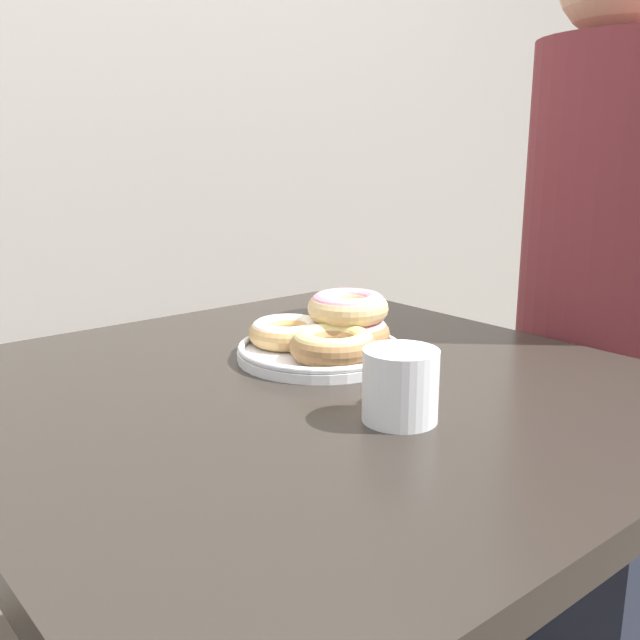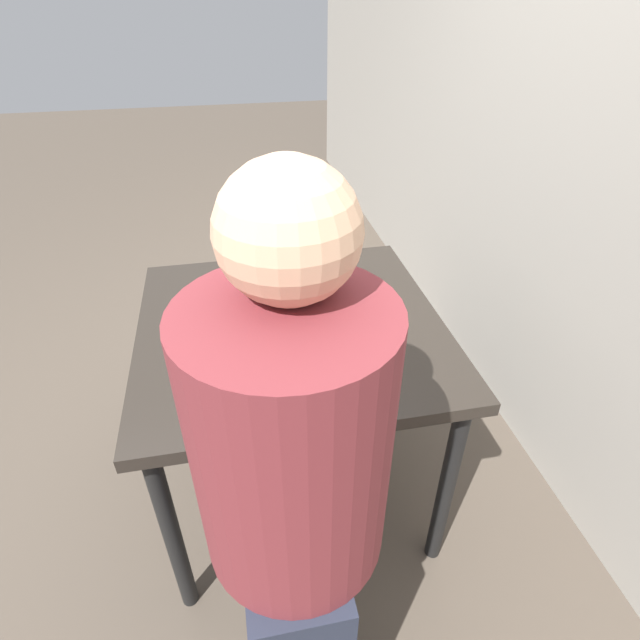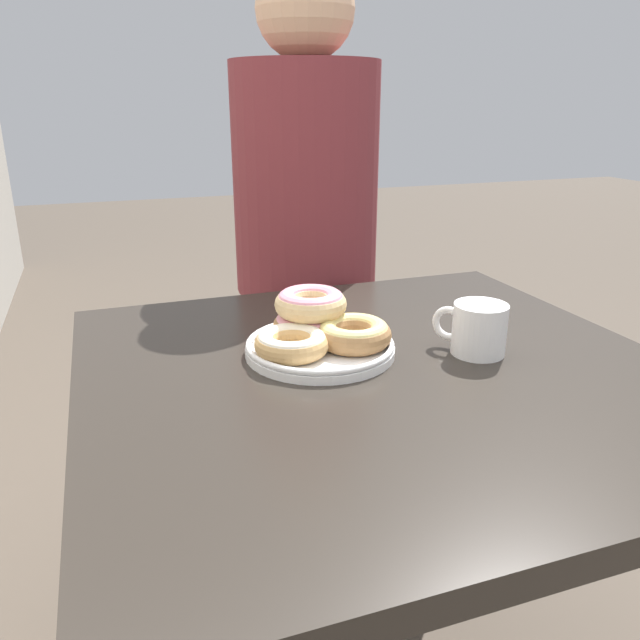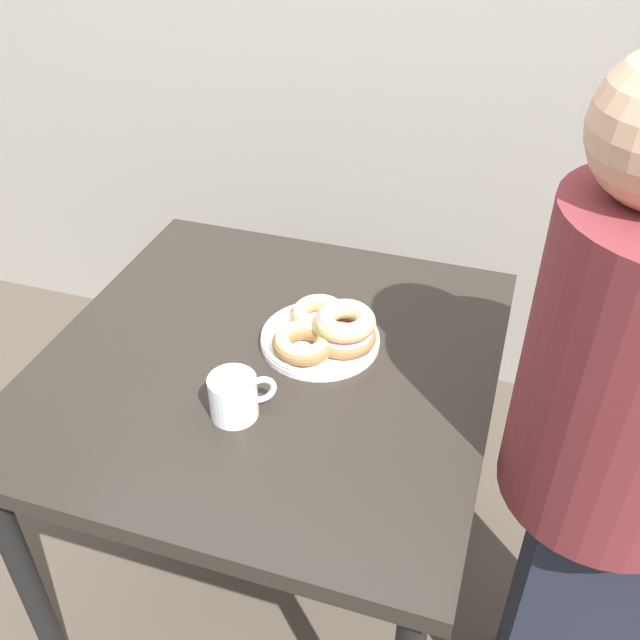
{
  "view_description": "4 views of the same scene",
  "coord_description": "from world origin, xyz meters",
  "px_view_note": "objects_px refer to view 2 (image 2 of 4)",
  "views": [
    {
      "loc": [
        -0.57,
        -0.58,
        1.06
      ],
      "look_at": [
        0.09,
        0.22,
        0.81
      ],
      "focal_mm": 40.0,
      "sensor_mm": 36.0,
      "label": 1
    },
    {
      "loc": [
        1.26,
        -0.02,
        1.64
      ],
      "look_at": [
        0.09,
        0.22,
        0.81
      ],
      "focal_mm": 28.0,
      "sensor_mm": 36.0,
      "label": 2
    },
    {
      "loc": [
        -0.82,
        0.54,
        1.15
      ],
      "look_at": [
        0.09,
        0.22,
        0.81
      ],
      "focal_mm": 35.0,
      "sensor_mm": 36.0,
      "label": 3
    },
    {
      "loc": [
        0.44,
        -0.9,
        1.68
      ],
      "look_at": [
        0.09,
        0.22,
        0.81
      ],
      "focal_mm": 40.0,
      "sensor_mm": 36.0,
      "label": 4
    }
  ],
  "objects_px": {
    "coffee_mug": "(233,318)",
    "person_figure": "(294,504)",
    "dining_table": "(292,345)",
    "donut_plate": "(320,329)"
  },
  "relations": [
    {
      "from": "coffee_mug",
      "to": "person_figure",
      "type": "bearing_deg",
      "value": 6.81
    },
    {
      "from": "coffee_mug",
      "to": "dining_table",
      "type": "bearing_deg",
      "value": 90.99
    },
    {
      "from": "coffee_mug",
      "to": "person_figure",
      "type": "height_order",
      "value": "person_figure"
    },
    {
      "from": "donut_plate",
      "to": "coffee_mug",
      "type": "relative_size",
      "value": 2.44
    },
    {
      "from": "donut_plate",
      "to": "person_figure",
      "type": "relative_size",
      "value": 0.19
    },
    {
      "from": "donut_plate",
      "to": "coffee_mug",
      "type": "xyz_separation_m",
      "value": [
        -0.1,
        -0.25,
        0.01
      ]
    },
    {
      "from": "donut_plate",
      "to": "person_figure",
      "type": "distance_m",
      "value": 0.6
    },
    {
      "from": "dining_table",
      "to": "coffee_mug",
      "type": "relative_size",
      "value": 8.27
    },
    {
      "from": "person_figure",
      "to": "donut_plate",
      "type": "bearing_deg",
      "value": 163.78
    },
    {
      "from": "dining_table",
      "to": "coffee_mug",
      "type": "distance_m",
      "value": 0.22
    }
  ]
}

